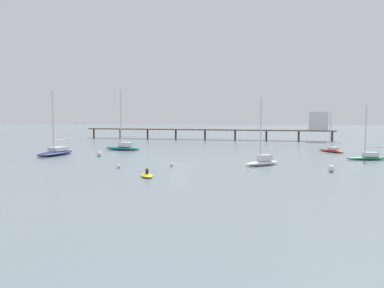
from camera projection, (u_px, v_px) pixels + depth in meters
ground_plane at (179, 164)px, 59.82m from camera, size 400.00×400.00×0.00m
pier at (269, 125)px, 110.89m from camera, size 70.40×12.60×7.85m
sailboat_navy at (56, 152)px, 72.49m from camera, size 4.79×9.62×11.37m
sailboat_green at (368, 156)px, 65.29m from camera, size 6.66×2.29×8.73m
sailboat_teal at (123, 146)px, 82.56m from camera, size 8.22×4.06×12.12m
sailboat_white at (263, 161)px, 58.45m from camera, size 5.75×4.92×9.67m
sailboat_red at (331, 149)px, 78.35m from camera, size 4.53×6.52×7.85m
dinghy_yellow at (147, 175)px, 47.96m from camera, size 2.27×3.23×1.14m
mooring_buoy_inner at (172, 164)px, 57.56m from camera, size 0.50×0.50×0.50m
mooring_buoy_near at (119, 166)px, 55.64m from camera, size 0.51×0.51×0.51m
mooring_buoy_outer at (99, 154)px, 70.64m from camera, size 0.87×0.87×0.87m
mooring_buoy_mid at (331, 169)px, 51.96m from camera, size 0.89×0.89×0.89m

